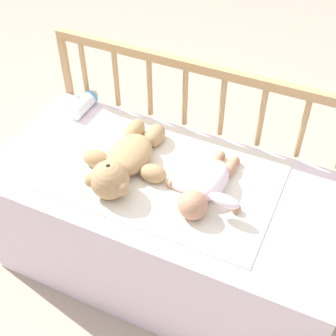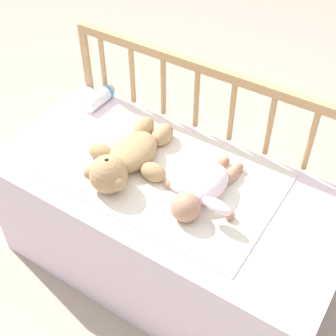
# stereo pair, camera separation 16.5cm
# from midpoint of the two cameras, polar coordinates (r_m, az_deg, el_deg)

# --- Properties ---
(ground_plane) EXTENTS (12.00, 12.00, 0.00)m
(ground_plane) POSITION_cam_midpoint_polar(r_m,az_deg,el_deg) (2.10, -2.38, -11.89)
(ground_plane) COLOR tan
(crib_mattress) EXTENTS (1.32, 0.62, 0.53)m
(crib_mattress) POSITION_cam_midpoint_polar(r_m,az_deg,el_deg) (1.89, -2.62, -7.37)
(crib_mattress) COLOR silver
(crib_mattress) RESTS_ON ground_plane
(crib_rail) EXTENTS (1.32, 0.04, 0.83)m
(crib_rail) POSITION_cam_midpoint_polar(r_m,az_deg,el_deg) (1.88, 1.70, 6.28)
(crib_rail) COLOR tan
(crib_rail) RESTS_ON ground_plane
(blanket) EXTENTS (0.82, 0.53, 0.01)m
(blanket) POSITION_cam_midpoint_polar(r_m,az_deg,el_deg) (1.71, -3.14, -0.95)
(blanket) COLOR silver
(blanket) RESTS_ON crib_mattress
(teddy_bear) EXTENTS (0.33, 0.44, 0.14)m
(teddy_bear) POSITION_cam_midpoint_polar(r_m,az_deg,el_deg) (1.71, -8.10, 0.71)
(teddy_bear) COLOR tan
(teddy_bear) RESTS_ON crib_mattress
(baby) EXTENTS (0.29, 0.37, 0.10)m
(baby) POSITION_cam_midpoint_polar(r_m,az_deg,el_deg) (1.61, 1.86, -2.25)
(baby) COLOR white
(baby) RESTS_ON crib_mattress
(baby_bottle) EXTENTS (0.06, 0.18, 0.06)m
(baby_bottle) POSITION_cam_midpoint_polar(r_m,az_deg,el_deg) (2.05, -12.43, 7.58)
(baby_bottle) COLOR white
(baby_bottle) RESTS_ON crib_mattress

